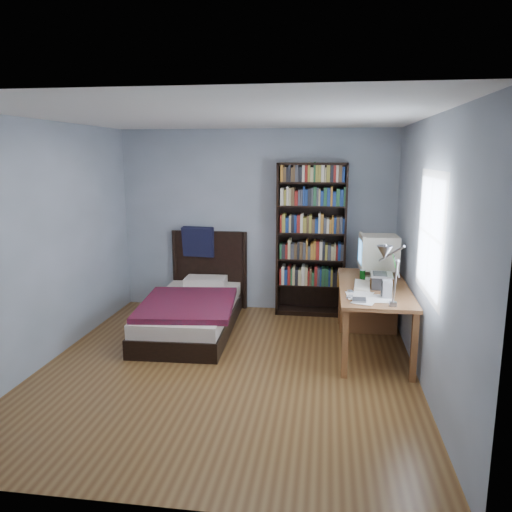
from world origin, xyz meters
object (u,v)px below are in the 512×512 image
object	(u,v)px
speaker	(387,289)
soda_can	(363,275)
laptop	(383,278)
bookshelf	(311,240)
desk	(369,300)
crt_monitor	(378,253)
bed	(193,308)
keyboard	(362,285)
desk_lamp	(386,259)

from	to	relation	value
speaker	soda_can	size ratio (longest dim) A/B	1.58
speaker	soda_can	distance (m)	0.75
laptop	bookshelf	size ratio (longest dim) A/B	0.18
desk	bookshelf	world-z (taller)	bookshelf
crt_monitor	bed	distance (m)	2.37
soda_can	bed	size ratio (longest dim) A/B	0.06
speaker	bookshelf	size ratio (longest dim) A/B	0.09
crt_monitor	keyboard	size ratio (longest dim) A/B	1.20
keyboard	bed	distance (m)	2.14
crt_monitor	laptop	distance (m)	0.59
desk	soda_can	distance (m)	0.45
laptop	bed	distance (m)	2.38
laptop	desk_lamp	bearing A→B (deg)	-95.63
laptop	speaker	world-z (taller)	laptop
crt_monitor	bookshelf	xyz separation A→B (m)	(-0.81, 0.70, 0.02)
crt_monitor	desk_lamp	world-z (taller)	desk_lamp
laptop	bookshelf	world-z (taller)	bookshelf
soda_can	keyboard	bearing A→B (deg)	-94.24
bookshelf	keyboard	bearing A→B (deg)	-63.94
desk_lamp	speaker	bearing A→B (deg)	81.49
keyboard	speaker	world-z (taller)	speaker
bed	laptop	bearing A→B (deg)	-11.47
desk_lamp	bookshelf	distance (m)	2.46
desk	soda_can	size ratio (longest dim) A/B	14.78
crt_monitor	desk_lamp	size ratio (longest dim) A/B	0.74
laptop	desk_lamp	distance (m)	1.17
desk	speaker	world-z (taller)	speaker
keyboard	speaker	distance (m)	0.47
crt_monitor	speaker	size ratio (longest dim) A/B	2.70
crt_monitor	speaker	bearing A→B (deg)	-89.36
desk	bed	world-z (taller)	bed
crt_monitor	keyboard	distance (m)	0.63
desk_lamp	bed	size ratio (longest dim) A/B	0.32
laptop	bookshelf	xyz separation A→B (m)	(-0.83, 1.26, 0.19)
keyboard	bookshelf	size ratio (longest dim) A/B	0.20
soda_can	laptop	bearing A→B (deg)	-59.24
speaker	bed	distance (m)	2.48
laptop	soda_can	size ratio (longest dim) A/B	3.22
laptop	desk_lamp	world-z (taller)	desk_lamp
speaker	soda_can	world-z (taller)	speaker
laptop	soda_can	world-z (taller)	laptop
speaker	soda_can	bearing A→B (deg)	104.20
speaker	bookshelf	xyz separation A→B (m)	(-0.82, 1.65, 0.21)
keyboard	speaker	xyz separation A→B (m)	(0.22, -0.41, 0.08)
keyboard	soda_can	distance (m)	0.31
keyboard	bed	xyz separation A→B (m)	(-2.04, 0.44, -0.49)
desk	speaker	size ratio (longest dim) A/B	9.33
desk_lamp	speaker	world-z (taller)	desk_lamp
desk	keyboard	world-z (taller)	keyboard
desk_lamp	soda_can	size ratio (longest dim) A/B	5.82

